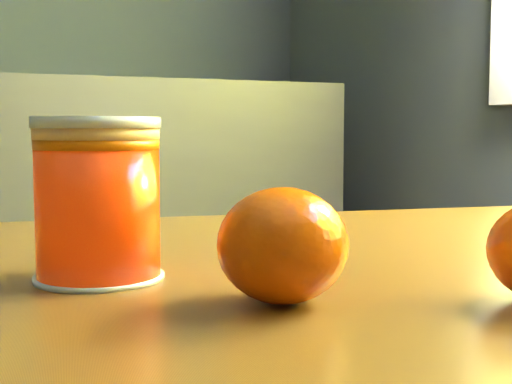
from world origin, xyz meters
name	(u,v)px	position (x,y,z in m)	size (l,w,h in m)	color
juice_glass	(98,200)	(0.74, 0.12, 0.75)	(0.08, 0.08, 0.10)	#FA3105
orange_back	(283,245)	(0.81, 0.02, 0.73)	(0.07, 0.07, 0.06)	#DB4C04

